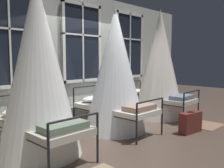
% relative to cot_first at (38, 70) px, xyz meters
% --- Properties ---
extents(ground, '(19.15, 19.15, 0.00)m').
position_rel_cot_first_xyz_m(ground, '(1.83, 0.08, -1.39)').
color(ground, '#4C3D33').
extents(back_wall_with_windows, '(8.51, 0.10, 3.15)m').
position_rel_cot_first_xyz_m(back_wall_with_windows, '(1.83, 1.19, 0.18)').
color(back_wall_with_windows, '#B2B7AD').
rests_on(back_wall_with_windows, ground).
extents(window_bank, '(4.76, 0.10, 2.82)m').
position_rel_cot_first_xyz_m(window_bank, '(1.83, 1.08, -0.16)').
color(window_bank, black).
rests_on(window_bank, ground).
extents(cot_first, '(1.36, 1.90, 2.86)m').
position_rel_cot_first_xyz_m(cot_first, '(0.00, 0.00, 0.00)').
color(cot_first, black).
rests_on(cot_first, ground).
extents(cot_second, '(1.36, 1.90, 2.67)m').
position_rel_cot_first_xyz_m(cot_second, '(1.87, 0.04, -0.10)').
color(cot_second, black).
rests_on(cot_second, ground).
extents(cot_third, '(1.36, 1.91, 2.86)m').
position_rel_cot_first_xyz_m(cot_third, '(3.63, 0.06, -0.00)').
color(cot_third, black).
rests_on(cot_third, ground).
extents(rug_third, '(0.81, 0.57, 0.01)m').
position_rel_cot_first_xyz_m(rug_third, '(3.62, -1.29, -1.39)').
color(rug_third, brown).
rests_on(rug_third, ground).
extents(suitcase_dark, '(0.58, 0.29, 0.47)m').
position_rel_cot_first_xyz_m(suitcase_dark, '(2.83, -1.25, -1.17)').
color(suitcase_dark, '#5B231E').
rests_on(suitcase_dark, ground).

